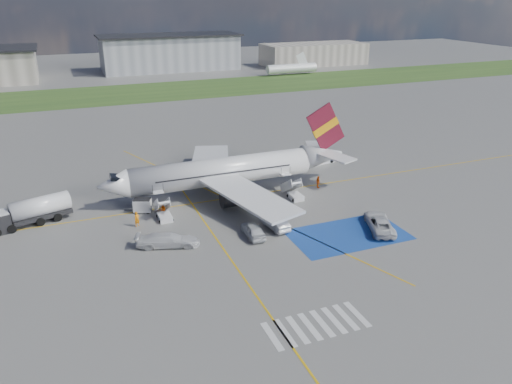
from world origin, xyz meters
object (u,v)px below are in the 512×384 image
at_px(van_white_a, 380,221).
at_px(van_white_b, 168,238).
at_px(gpu_cart, 143,206).
at_px(belt_loader, 320,161).
at_px(fuel_tanker, 31,214).
at_px(car_silver_a, 253,230).
at_px(car_silver_b, 275,222).
at_px(airliner, 231,170).

height_order(van_white_a, van_white_b, van_white_a).
height_order(gpu_cart, belt_loader, gpu_cart).
bearing_deg(van_white_a, fuel_tanker, -2.09).
xyz_separation_m(car_silver_a, car_silver_b, (3.28, 0.97, -0.03)).
distance_m(car_silver_b, van_white_b, 13.25).
height_order(gpu_cart, car_silver_b, gpu_cart).
distance_m(van_white_a, van_white_b, 25.58).
height_order(fuel_tanker, gpu_cart, fuel_tanker).
xyz_separation_m(airliner, belt_loader, (18.13, 6.76, -2.98)).
bearing_deg(van_white_b, car_silver_a, -79.01).
xyz_separation_m(fuel_tanker, van_white_b, (14.51, -12.14, -0.34)).
distance_m(car_silver_a, car_silver_b, 3.42).
height_order(fuel_tanker, car_silver_a, fuel_tanker).
height_order(fuel_tanker, van_white_b, fuel_tanker).
bearing_deg(car_silver_b, van_white_b, -8.73).
bearing_deg(car_silver_a, airliner, -97.07).
bearing_deg(fuel_tanker, gpu_cart, -22.45).
relative_size(airliner, van_white_a, 6.46).
bearing_deg(car_silver_b, airliner, -92.97).
relative_size(fuel_tanker, car_silver_a, 2.07).
bearing_deg(belt_loader, car_silver_b, -138.27).
relative_size(airliner, van_white_b, 6.86).
bearing_deg(car_silver_a, car_silver_b, -161.62).
xyz_separation_m(van_white_a, van_white_b, (-25.07, 5.09, -0.02)).
height_order(gpu_cart, van_white_b, van_white_b).
relative_size(airliner, gpu_cart, 14.07).
bearing_deg(car_silver_b, van_white_a, 150.16).
relative_size(gpu_cart, car_silver_a, 0.54).
xyz_separation_m(fuel_tanker, car_silver_b, (27.75, -12.41, -0.60)).
bearing_deg(car_silver_a, van_white_b, -5.21).
bearing_deg(gpu_cart, belt_loader, 38.23).
relative_size(van_white_a, van_white_b, 1.06).
bearing_deg(van_white_a, car_silver_b, -0.79).
bearing_deg(car_silver_b, car_silver_a, 8.92).
bearing_deg(car_silver_a, belt_loader, -132.41).
xyz_separation_m(airliner, car_silver_a, (-2.22, -14.11, -2.57)).
relative_size(gpu_cart, van_white_a, 0.46).
relative_size(car_silver_b, van_white_a, 0.84).
bearing_deg(car_silver_a, gpu_cart, -45.33).
xyz_separation_m(fuel_tanker, gpu_cart, (13.50, -1.54, -0.54)).
height_order(belt_loader, car_silver_b, belt_loader).
bearing_deg(airliner, car_silver_b, -85.37).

